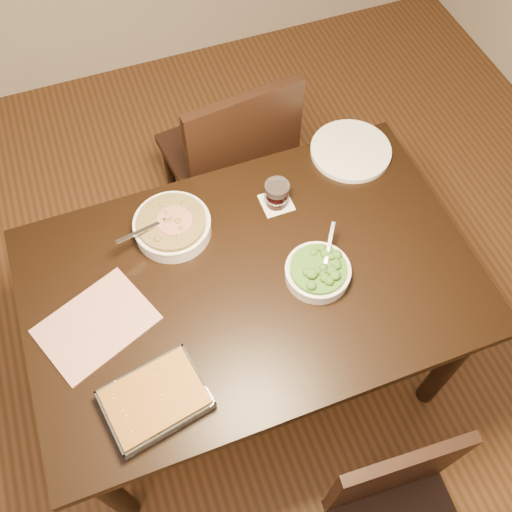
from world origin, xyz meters
The scene contains 10 objects.
ground centered at (0.00, 0.00, 0.00)m, with size 4.00×4.00×0.00m, color #412B12.
table centered at (0.00, 0.00, 0.65)m, with size 1.40×0.90×0.75m.
magazine_a centered at (-0.49, 0.01, 0.75)m, with size 0.32×0.23×0.01m, color #AA3930.
coaster centered at (0.18, 0.24, 0.75)m, with size 0.10×0.10×0.00m, color white.
stew_bowl centered at (-0.18, 0.25, 0.78)m, with size 0.27×0.25×0.10m.
broccoli_bowl centered at (0.20, -0.07, 0.78)m, with size 0.21×0.22×0.08m.
baking_dish centered at (-0.38, -0.28, 0.77)m, with size 0.30×0.24×0.05m.
wine_tumbler centered at (0.18, 0.24, 0.80)m, with size 0.08×0.08×0.09m.
dinner_plate centered at (0.51, 0.36, 0.76)m, with size 0.29×0.29×0.02m, color white.
chair_far centered at (0.16, 0.66, 0.54)m, with size 0.50×0.50×0.96m.
Camera 1 is at (-0.29, -0.82, 2.30)m, focal length 40.00 mm.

